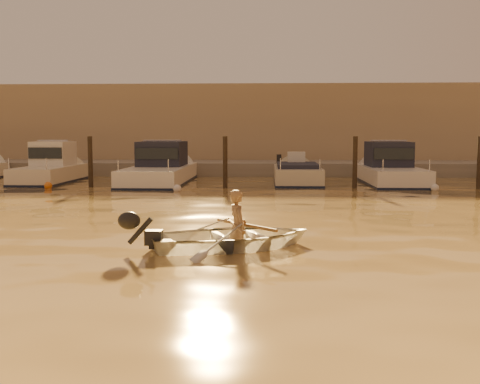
{
  "coord_description": "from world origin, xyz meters",
  "views": [
    {
      "loc": [
        1.46,
        -9.44,
        2.15
      ],
      "look_at": [
        0.8,
        4.61,
        0.75
      ],
      "focal_mm": 45.0,
      "sensor_mm": 36.0,
      "label": 1
    }
  ],
  "objects_px": {
    "person": "(238,227)",
    "waterfront_building": "(244,128)",
    "moored_boat_1": "(50,168)",
    "moored_boat_2": "(160,168)",
    "moored_boat_3": "(297,178)",
    "dinghy": "(233,237)",
    "moored_boat_4": "(391,169)"
  },
  "relations": [
    {
      "from": "moored_boat_3",
      "to": "waterfront_building",
      "type": "relative_size",
      "value": 0.12
    },
    {
      "from": "dinghy",
      "to": "waterfront_building",
      "type": "bearing_deg",
      "value": -19.54
    },
    {
      "from": "person",
      "to": "moored_boat_4",
      "type": "bearing_deg",
      "value": -43.07
    },
    {
      "from": "moored_boat_1",
      "to": "waterfront_building",
      "type": "xyz_separation_m",
      "value": [
        7.95,
        11.0,
        1.77
      ]
    },
    {
      "from": "person",
      "to": "waterfront_building",
      "type": "bearing_deg",
      "value": -19.33
    },
    {
      "from": "dinghy",
      "to": "waterfront_building",
      "type": "relative_size",
      "value": 0.07
    },
    {
      "from": "dinghy",
      "to": "moored_boat_1",
      "type": "xyz_separation_m",
      "value": [
        -8.75,
        14.39,
        0.43
      ]
    },
    {
      "from": "moored_boat_1",
      "to": "moored_boat_2",
      "type": "distance_m",
      "value": 4.78
    },
    {
      "from": "dinghy",
      "to": "moored_boat_1",
      "type": "distance_m",
      "value": 16.85
    },
    {
      "from": "moored_boat_3",
      "to": "moored_boat_1",
      "type": "bearing_deg",
      "value": 180.0
    },
    {
      "from": "dinghy",
      "to": "moored_boat_3",
      "type": "relative_size",
      "value": 0.56
    },
    {
      "from": "dinghy",
      "to": "moored_boat_1",
      "type": "height_order",
      "value": "moored_boat_1"
    },
    {
      "from": "moored_boat_2",
      "to": "waterfront_building",
      "type": "relative_size",
      "value": 0.17
    },
    {
      "from": "dinghy",
      "to": "waterfront_building",
      "type": "distance_m",
      "value": 25.5
    },
    {
      "from": "person",
      "to": "moored_boat_3",
      "type": "distance_m",
      "value": 14.47
    },
    {
      "from": "moored_boat_3",
      "to": "moored_boat_2",
      "type": "bearing_deg",
      "value": 180.0
    },
    {
      "from": "moored_boat_1",
      "to": "moored_boat_2",
      "type": "bearing_deg",
      "value": 0.0
    },
    {
      "from": "moored_boat_1",
      "to": "moored_boat_3",
      "type": "relative_size",
      "value": 1.03
    },
    {
      "from": "moored_boat_1",
      "to": "moored_boat_4",
      "type": "relative_size",
      "value": 0.86
    },
    {
      "from": "moored_boat_2",
      "to": "moored_boat_3",
      "type": "xyz_separation_m",
      "value": [
        5.86,
        0.0,
        -0.4
      ]
    },
    {
      "from": "dinghy",
      "to": "moored_boat_4",
      "type": "relative_size",
      "value": 0.46
    },
    {
      "from": "dinghy",
      "to": "person",
      "type": "height_order",
      "value": "person"
    },
    {
      "from": "moored_boat_4",
      "to": "moored_boat_2",
      "type": "bearing_deg",
      "value": 180.0
    },
    {
      "from": "waterfront_building",
      "to": "moored_boat_4",
      "type": "bearing_deg",
      "value": -58.99
    },
    {
      "from": "person",
      "to": "moored_boat_2",
      "type": "distance_m",
      "value": 14.92
    },
    {
      "from": "waterfront_building",
      "to": "person",
      "type": "bearing_deg",
      "value": -87.97
    },
    {
      "from": "person",
      "to": "waterfront_building",
      "type": "xyz_separation_m",
      "value": [
        -0.9,
        25.35,
        2.01
      ]
    },
    {
      "from": "moored_boat_3",
      "to": "waterfront_building",
      "type": "xyz_separation_m",
      "value": [
        -2.7,
        11.0,
        2.17
      ]
    },
    {
      "from": "waterfront_building",
      "to": "moored_boat_1",
      "type": "bearing_deg",
      "value": -125.85
    },
    {
      "from": "dinghy",
      "to": "moored_boat_1",
      "type": "bearing_deg",
      "value": 9.96
    },
    {
      "from": "moored_boat_1",
      "to": "moored_boat_2",
      "type": "xyz_separation_m",
      "value": [
        4.78,
        0.0,
        0.0
      ]
    },
    {
      "from": "moored_boat_2",
      "to": "moored_boat_4",
      "type": "distance_m",
      "value": 9.78
    }
  ]
}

